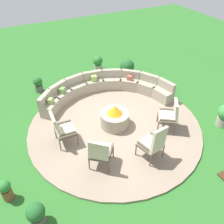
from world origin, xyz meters
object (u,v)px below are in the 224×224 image
at_px(potted_plant_1, 127,68).
at_px(potted_plant_4, 98,62).
at_px(lounge_chair_back_left, 154,143).
at_px(lounge_chair_front_right, 100,152).
at_px(potted_plant_3, 38,84).
at_px(potted_plant_0, 36,214).
at_px(curved_stone_bench, 105,89).
at_px(lounge_chair_front_left, 62,128).
at_px(lounge_chair_back_right, 170,115).
at_px(potted_plant_5, 6,190).
at_px(fire_pit, 115,118).

bearing_deg(potted_plant_1, potted_plant_4, 125.00).
bearing_deg(lounge_chair_back_left, potted_plant_1, 54.46).
bearing_deg(lounge_chair_front_right, potted_plant_3, 136.51).
bearing_deg(lounge_chair_front_right, potted_plant_0, -118.68).
bearing_deg(curved_stone_bench, lounge_chair_front_right, -116.76).
bearing_deg(curved_stone_bench, potted_plant_4, 72.95).
distance_m(lounge_chair_front_left, potted_plant_1, 4.58).
xyz_separation_m(curved_stone_bench, lounge_chair_back_right, (1.02, -2.61, 0.25)).
distance_m(lounge_chair_back_right, potted_plant_5, 4.93).
bearing_deg(potted_plant_4, lounge_chair_front_left, -125.76).
distance_m(potted_plant_3, potted_plant_5, 4.74).
bearing_deg(lounge_chair_front_right, lounge_chair_back_right, 48.09).
bearing_deg(potted_plant_0, lounge_chair_front_right, 22.88).
bearing_deg(lounge_chair_back_left, potted_plant_3, 97.53).
relative_size(curved_stone_bench, lounge_chair_back_right, 4.45).
bearing_deg(curved_stone_bench, fire_pit, -104.51).
bearing_deg(curved_stone_bench, lounge_chair_back_left, -92.46).
xyz_separation_m(curved_stone_bench, potted_plant_0, (-3.39, -3.82, -0.02)).
distance_m(fire_pit, lounge_chair_front_right, 1.73).
height_order(curved_stone_bench, lounge_chair_front_left, lounge_chair_front_left).
xyz_separation_m(lounge_chair_back_right, potted_plant_5, (-4.92, -0.31, -0.26)).
height_order(lounge_chair_back_right, potted_plant_4, lounge_chair_back_right).
height_order(lounge_chair_front_right, lounge_chair_back_right, lounge_chair_front_right).
distance_m(curved_stone_bench, potted_plant_1, 1.80).
distance_m(lounge_chair_back_left, potted_plant_4, 5.65).
xyz_separation_m(curved_stone_bench, lounge_chair_front_left, (-2.16, -1.75, 0.27)).
xyz_separation_m(potted_plant_1, potted_plant_5, (-5.40, -3.90, -0.10)).
bearing_deg(potted_plant_1, potted_plant_3, 171.98).
bearing_deg(lounge_chair_back_right, lounge_chair_back_left, 158.60).
xyz_separation_m(potted_plant_1, potted_plant_4, (-0.84, 1.20, -0.08)).
relative_size(potted_plant_1, potted_plant_4, 1.25).
height_order(lounge_chair_back_left, potted_plant_0, lounge_chair_back_left).
bearing_deg(potted_plant_1, curved_stone_bench, -146.92).
bearing_deg(lounge_chair_back_right, lounge_chair_front_right, 133.62).
xyz_separation_m(lounge_chair_front_left, potted_plant_0, (-1.23, -2.07, -0.29)).
xyz_separation_m(lounge_chair_front_left, potted_plant_4, (2.83, 3.93, -0.27)).
bearing_deg(lounge_chair_front_left, lounge_chair_back_left, 52.47).
xyz_separation_m(lounge_chair_back_left, lounge_chair_back_right, (1.16, 0.80, -0.03)).
xyz_separation_m(potted_plant_0, potted_plant_4, (4.06, 6.00, 0.02)).
height_order(curved_stone_bench, potted_plant_1, potted_plant_1).
bearing_deg(fire_pit, potted_plant_3, 118.34).
bearing_deg(curved_stone_bench, potted_plant_3, 145.44).
bearing_deg(potted_plant_3, curved_stone_bench, -34.56).
height_order(fire_pit, curved_stone_bench, fire_pit).
relative_size(lounge_chair_back_left, lounge_chair_back_right, 1.11).
bearing_deg(potted_plant_4, potted_plant_1, -55.00).
bearing_deg(potted_plant_3, potted_plant_1, -8.02).
relative_size(potted_plant_0, potted_plant_1, 0.76).
relative_size(lounge_chair_back_right, potted_plant_0, 1.71).
relative_size(fire_pit, potted_plant_0, 1.51).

